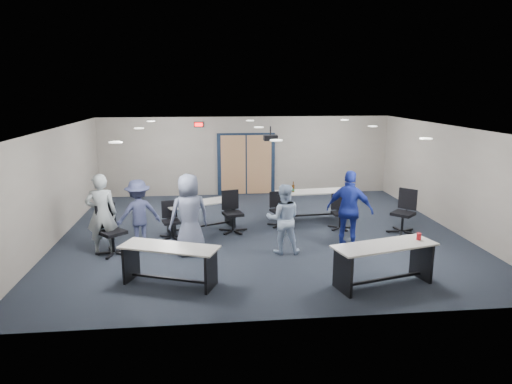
{
  "coord_description": "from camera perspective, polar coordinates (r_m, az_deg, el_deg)",
  "views": [
    {
      "loc": [
        -1.3,
        -11.12,
        3.64
      ],
      "look_at": [
        -0.16,
        -0.3,
        1.16
      ],
      "focal_mm": 32.0,
      "sensor_mm": 36.0,
      "label": 1
    }
  ],
  "objects": [
    {
      "name": "left_wall",
      "position": [
        11.95,
        -23.94,
        0.66
      ],
      "size": [
        0.04,
        9.0,
        2.7
      ],
      "primitive_type": "cube",
      "color": "gray",
      "rests_on": "floor"
    },
    {
      "name": "chair_loose_right",
      "position": [
        12.21,
        17.92,
        -2.38
      ],
      "size": [
        1.01,
        1.01,
        1.13
      ],
      "primitive_type": null,
      "rotation": [
        0.0,
        0.0,
        -0.81
      ],
      "color": "black",
      "rests_on": "floor"
    },
    {
      "name": "person_plaid",
      "position": [
        10.2,
        -8.35,
        -2.81
      ],
      "size": [
        1.04,
        0.85,
        1.83
      ],
      "primitive_type": "imported",
      "rotation": [
        0.0,
        0.0,
        3.49
      ],
      "color": "slate",
      "rests_on": "floor"
    },
    {
      "name": "floor",
      "position": [
        11.78,
        0.62,
        -5.17
      ],
      "size": [
        10.0,
        10.0,
        0.0
      ],
      "primitive_type": "plane",
      "color": "black",
      "rests_on": "ground"
    },
    {
      "name": "right_wall",
      "position": [
        12.99,
        23.13,
        1.64
      ],
      "size": [
        0.04,
        9.0,
        2.7
      ],
      "primitive_type": "cube",
      "color": "gray",
      "rests_on": "floor"
    },
    {
      "name": "ceiling_can_lights",
      "position": [
        11.49,
        0.5,
        7.99
      ],
      "size": [
        6.24,
        5.74,
        0.02
      ],
      "primitive_type": null,
      "color": "white",
      "rests_on": "ceiling"
    },
    {
      "name": "person_navy",
      "position": [
        10.69,
        11.63,
        -2.21
      ],
      "size": [
        1.15,
        0.92,
        1.83
      ],
      "primitive_type": "imported",
      "rotation": [
        0.0,
        0.0,
        2.63
      ],
      "color": "navy",
      "rests_on": "floor"
    },
    {
      "name": "table_front_right",
      "position": [
        8.95,
        15.75,
        -7.85
      ],
      "size": [
        2.09,
        1.14,
        0.94
      ],
      "rotation": [
        0.0,
        0.0,
        0.26
      ],
      "color": "#A4A19B",
      "rests_on": "floor"
    },
    {
      "name": "chair_back_d",
      "position": [
        12.21,
        10.5,
        -2.48
      ],
      "size": [
        0.6,
        0.6,
        0.92
      ],
      "primitive_type": null,
      "rotation": [
        0.0,
        0.0,
        0.03
      ],
      "color": "black",
      "rests_on": "floor"
    },
    {
      "name": "back_wall",
      "position": [
        15.84,
        -1.25,
        4.52
      ],
      "size": [
        10.0,
        0.04,
        2.7
      ],
      "primitive_type": "cube",
      "color": "gray",
      "rests_on": "floor"
    },
    {
      "name": "person_lightblue",
      "position": [
        10.22,
        3.44,
        -3.37
      ],
      "size": [
        0.82,
        0.67,
        1.58
      ],
      "primitive_type": "imported",
      "rotation": [
        0.0,
        0.0,
        3.04
      ],
      "color": "#B4CCEE",
      "rests_on": "floor"
    },
    {
      "name": "table_back_right",
      "position": [
        13.01,
        6.95,
        -0.96
      ],
      "size": [
        2.05,
        0.85,
        1.11
      ],
      "rotation": [
        0.0,
        0.0,
        0.09
      ],
      "color": "#A4A19B",
      "rests_on": "floor"
    },
    {
      "name": "exit_sign",
      "position": [
        15.62,
        -7.18,
        8.37
      ],
      "size": [
        0.32,
        0.07,
        0.18
      ],
      "color": "black",
      "rests_on": "back_wall"
    },
    {
      "name": "front_wall",
      "position": [
        7.13,
        4.83,
        -5.96
      ],
      "size": [
        10.0,
        0.04,
        2.7
      ],
      "primitive_type": "cube",
      "color": "gray",
      "rests_on": "floor"
    },
    {
      "name": "chair_back_b",
      "position": [
        11.73,
        -2.92,
        -2.53
      ],
      "size": [
        0.82,
        0.82,
        1.07
      ],
      "primitive_type": null,
      "rotation": [
        0.0,
        0.0,
        0.25
      ],
      "color": "black",
      "rests_on": "floor"
    },
    {
      "name": "table_back_left",
      "position": [
        11.99,
        -6.84,
        -2.35
      ],
      "size": [
        1.96,
        1.32,
        0.76
      ],
      "rotation": [
        0.0,
        0.0,
        0.42
      ],
      "color": "#A4A19B",
      "rests_on": "floor"
    },
    {
      "name": "person_back",
      "position": [
        10.97,
        -14.48,
        -2.6
      ],
      "size": [
        1.18,
        0.95,
        1.6
      ],
      "primitive_type": "imported",
      "rotation": [
        0.0,
        0.0,
        3.55
      ],
      "color": "#393F67",
      "rests_on": "floor"
    },
    {
      "name": "person_gray",
      "position": [
        10.7,
        -18.75,
        -2.61
      ],
      "size": [
        0.72,
        0.52,
        1.83
      ],
      "primitive_type": "imported",
      "rotation": [
        0.0,
        0.0,
        3.27
      ],
      "color": "#9EA9AD",
      "rests_on": "floor"
    },
    {
      "name": "double_door",
      "position": [
        15.85,
        -1.23,
        3.43
      ],
      "size": [
        2.0,
        0.07,
        2.2
      ],
      "color": "black",
      "rests_on": "back_wall"
    },
    {
      "name": "chair_loose_left",
      "position": [
        10.65,
        -17.53,
        -4.59
      ],
      "size": [
        1.0,
        1.0,
        1.12
      ],
      "primitive_type": null,
      "rotation": [
        0.0,
        0.0,
        0.74
      ],
      "color": "black",
      "rests_on": "floor"
    },
    {
      "name": "ceiling_projector",
      "position": [
        11.8,
        1.82,
        6.82
      ],
      "size": [
        0.35,
        0.32,
        0.37
      ],
      "color": "black",
      "rests_on": "ceiling"
    },
    {
      "name": "table_front_left",
      "position": [
        8.82,
        -10.74,
        -8.14
      ],
      "size": [
        1.96,
        1.25,
        0.75
      ],
      "rotation": [
        0.0,
        0.0,
        -0.37
      ],
      "color": "#A4A19B",
      "rests_on": "floor"
    },
    {
      "name": "ceiling",
      "position": [
        11.24,
        0.65,
        8.03
      ],
      "size": [
        10.0,
        9.0,
        0.04
      ],
      "primitive_type": "cube",
      "color": "white",
      "rests_on": "back_wall"
    },
    {
      "name": "chair_back_a",
      "position": [
        11.47,
        -10.56,
        -3.5
      ],
      "size": [
        0.71,
        0.71,
        0.92
      ],
      "primitive_type": null,
      "rotation": [
        0.0,
        0.0,
        0.26
      ],
      "color": "black",
      "rests_on": "floor"
    },
    {
      "name": "chair_back_c",
      "position": [
        12.28,
        2.92,
        -2.19
      ],
      "size": [
        0.72,
        0.72,
        0.92
      ],
      "primitive_type": null,
      "rotation": [
        0.0,
        0.0,
        0.3
      ],
      "color": "black",
      "rests_on": "floor"
    }
  ]
}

